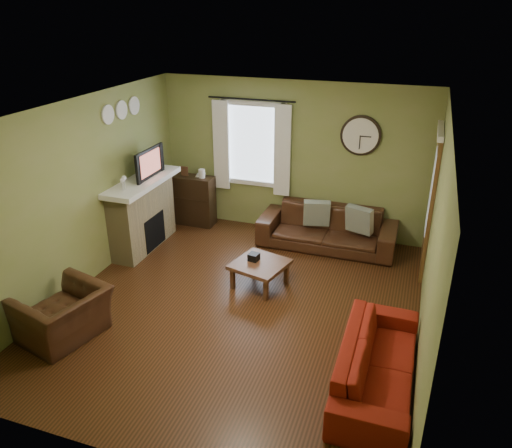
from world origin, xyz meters
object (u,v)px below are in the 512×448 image
(armchair, at_px, (63,315))
(sofa_red, at_px, (377,363))
(sofa_brown, at_px, (327,228))
(bookshelf, at_px, (193,200))
(coffee_table, at_px, (260,274))

(armchair, bearing_deg, sofa_red, 109.80)
(sofa_brown, distance_m, sofa_red, 3.28)
(bookshelf, height_order, coffee_table, bookshelf)
(sofa_brown, bearing_deg, armchair, -125.95)
(bookshelf, relative_size, coffee_table, 1.30)
(bookshelf, xyz_separation_m, coffee_table, (1.83, -1.69, -0.27))
(sofa_brown, height_order, coffee_table, sofa_brown)
(sofa_brown, relative_size, sofa_red, 1.16)
(bookshelf, distance_m, coffee_table, 2.50)
(coffee_table, bearing_deg, sofa_brown, 67.51)
(armchair, relative_size, coffee_table, 1.38)
(bookshelf, bearing_deg, sofa_brown, -3.00)
(armchair, bearing_deg, coffee_table, 149.46)
(sofa_brown, xyz_separation_m, coffee_table, (-0.64, -1.56, -0.14))
(sofa_red, xyz_separation_m, armchair, (-3.66, -0.37, 0.03))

